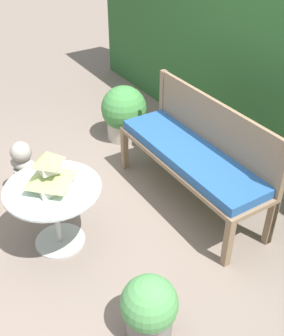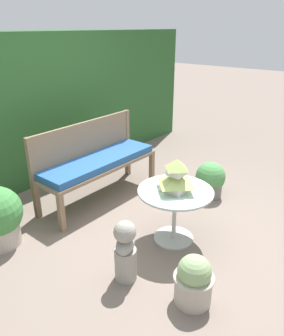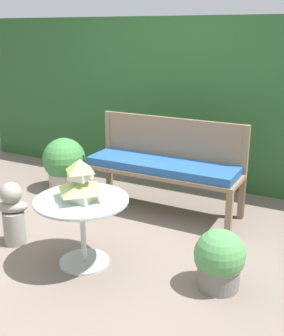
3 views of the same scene
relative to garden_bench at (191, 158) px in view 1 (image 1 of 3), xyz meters
The scene contains 8 objects.
ground 1.07m from the garden_bench, 97.81° to the right, with size 30.00×30.00×0.00m, color #75665B.
garden_bench is the anchor object (origin of this frame).
bench_backrest 0.34m from the garden_bench, 90.00° to the left, with size 1.68×0.06×1.00m.
patio_table 1.28m from the garden_bench, 96.24° to the right, with size 0.78×0.78×0.59m.
pagoda_birdhouse 1.30m from the garden_bench, 96.24° to the right, with size 0.33×0.33×0.34m.
garden_bust 1.58m from the garden_bench, 125.57° to the right, with size 0.32×0.28×0.60m.
potted_plant_table_far 1.49m from the garden_bench, 47.81° to the right, with size 0.39×0.39×0.47m.
potted_plant_bench_left 1.38m from the garden_bench, behind, with size 0.53×0.53×0.65m.
Camera 1 is at (2.57, -1.12, 2.62)m, focal length 45.00 mm.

